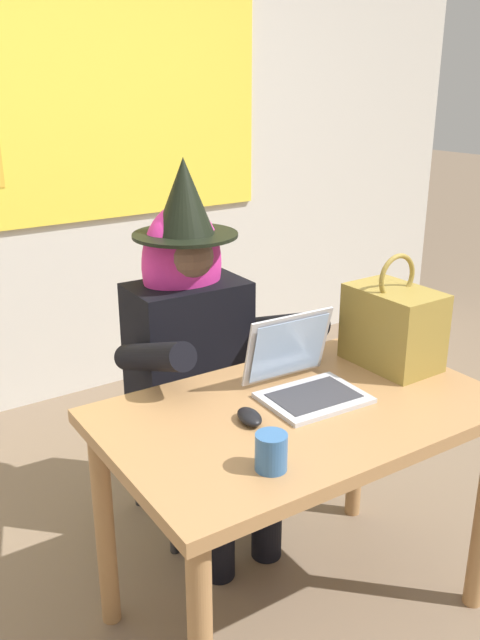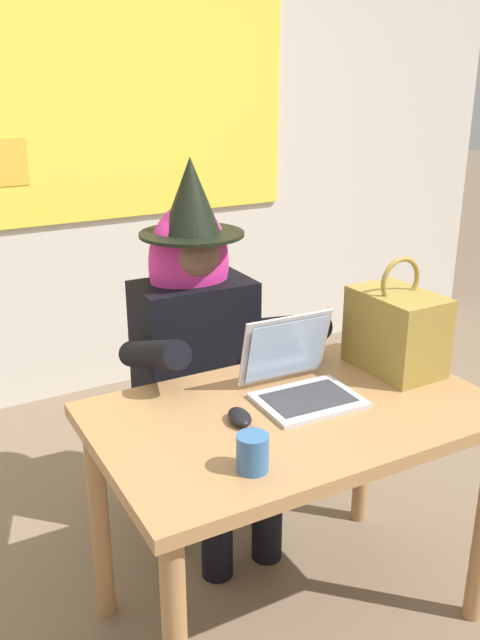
% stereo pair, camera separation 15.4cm
% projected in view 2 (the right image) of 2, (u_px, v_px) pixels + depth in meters
% --- Properties ---
extents(ground_plane, '(24.00, 24.00, 0.00)m').
position_uv_depth(ground_plane, '(296.00, 625.00, 2.15)').
color(ground_plane, '#75604C').
extents(wall_back_bulletin, '(5.63, 2.17, 2.91)m').
position_uv_depth(wall_back_bulletin, '(69.00, 116.00, 3.30)').
color(wall_back_bulletin, beige).
rests_on(wall_back_bulletin, ground).
extents(desk_main, '(1.17, 0.74, 0.75)m').
position_uv_depth(desk_main, '(294.00, 442.00, 1.98)').
color(desk_main, '#A37547').
rests_on(desk_main, ground).
extents(chair_at_desk, '(0.45, 0.45, 0.89)m').
position_uv_depth(chair_at_desk, '(190.00, 392.00, 2.61)').
color(chair_at_desk, black).
rests_on(chair_at_desk, ground).
extents(person_costumed, '(0.61, 0.66, 1.40)m').
position_uv_depth(person_costumed, '(201.00, 335.00, 2.41)').
color(person_costumed, black).
rests_on(person_costumed, ground).
extents(laptop, '(0.31, 0.30, 0.23)m').
position_uv_depth(laptop, '(299.00, 379.00, 2.00)').
color(laptop, '#B7B7BC').
rests_on(laptop, desk_main).
extents(computer_mouse, '(0.08, 0.11, 0.03)m').
position_uv_depth(computer_mouse, '(240.00, 417.00, 1.86)').
color(computer_mouse, black).
rests_on(computer_mouse, desk_main).
extents(handbag, '(0.20, 0.30, 0.38)m').
position_uv_depth(handbag, '(396.00, 330.00, 2.16)').
color(handbag, olive).
rests_on(handbag, desk_main).
extents(coffee_mug, '(0.08, 0.08, 0.09)m').
position_uv_depth(coffee_mug, '(252.00, 453.00, 1.62)').
color(coffee_mug, '#336099').
rests_on(coffee_mug, desk_main).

